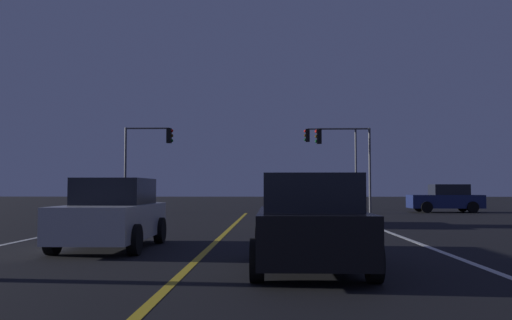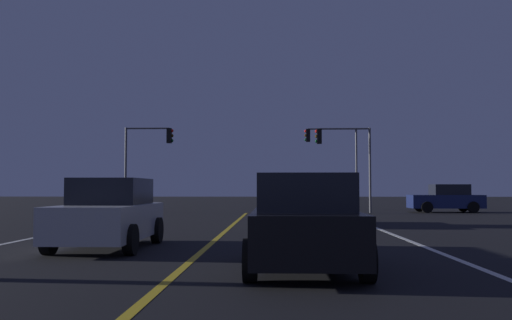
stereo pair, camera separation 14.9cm
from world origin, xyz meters
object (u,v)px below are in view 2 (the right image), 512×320
at_px(traffic_light_near_left, 149,149).
at_px(car_crossing_side, 446,199).
at_px(car_ahead_far, 303,204).
at_px(traffic_light_far_right, 332,149).
at_px(car_oncoming, 109,214).
at_px(car_lead_same_lane, 304,224).
at_px(traffic_light_near_right, 343,149).

bearing_deg(traffic_light_near_left, car_crossing_side, 2.71).
xyz_separation_m(car_ahead_far, car_crossing_side, (9.31, 11.83, 0.00)).
distance_m(car_crossing_side, traffic_light_far_right, 8.65).
relative_size(car_oncoming, traffic_light_near_left, 0.84).
distance_m(car_lead_same_lane, traffic_light_near_left, 24.95).
distance_m(traffic_light_near_right, traffic_light_near_left, 11.69).
bearing_deg(car_lead_same_lane, traffic_light_near_left, 19.19).
distance_m(car_ahead_far, car_lead_same_lane, 12.44).
xyz_separation_m(car_oncoming, traffic_light_near_right, (8.10, 19.89, 2.98)).
xyz_separation_m(car_ahead_far, traffic_light_near_right, (2.95, 10.97, 2.98)).
bearing_deg(car_lead_same_lane, traffic_light_far_right, -6.81).
height_order(car_lead_same_lane, car_oncoming, same).
xyz_separation_m(car_ahead_far, traffic_light_far_right, (2.85, 16.47, 3.40)).
xyz_separation_m(car_oncoming, traffic_light_far_right, (8.00, 25.39, 3.40)).
distance_m(car_lead_same_lane, traffic_light_far_right, 29.30).
bearing_deg(car_lead_same_lane, car_oncoming, 52.39).
xyz_separation_m(car_ahead_far, car_oncoming, (-5.15, -8.92, 0.00)).
height_order(car_ahead_far, car_lead_same_lane, same).
relative_size(car_ahead_far, car_lead_same_lane, 1.00).
bearing_deg(traffic_light_near_right, traffic_light_near_left, 0.00).
height_order(car_crossing_side, traffic_light_far_right, traffic_light_far_right).
height_order(car_crossing_side, traffic_light_near_left, traffic_light_near_left).
distance_m(car_oncoming, traffic_light_near_left, 20.43).
distance_m(car_lead_same_lane, car_oncoming, 5.74).
xyz_separation_m(traffic_light_near_left, traffic_light_far_right, (11.59, 5.50, 0.39)).
bearing_deg(car_oncoming, car_ahead_far, 150.00).
bearing_deg(traffic_light_far_right, traffic_light_near_right, 91.03).
xyz_separation_m(car_oncoming, traffic_light_near_left, (-3.59, 19.89, 3.01)).
bearing_deg(car_oncoming, car_crossing_side, 145.13).
height_order(car_oncoming, traffic_light_near_left, traffic_light_near_left).
bearing_deg(car_crossing_side, car_oncoming, 55.13).
height_order(car_ahead_far, car_crossing_side, same).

